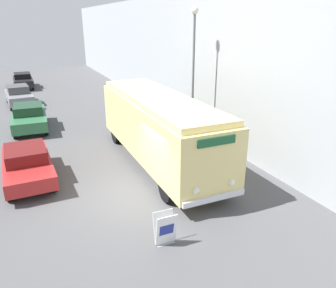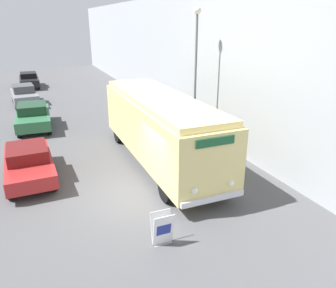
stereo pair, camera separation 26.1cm
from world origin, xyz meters
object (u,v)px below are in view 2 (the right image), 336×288
(parked_car_far, at_px, (24,95))
(parked_car_distant, at_px, (29,80))
(parked_car_mid, at_px, (33,116))
(vintage_bus, at_px, (160,126))
(streetlamp, at_px, (196,59))
(parked_car_near, at_px, (29,162))
(sign_board, at_px, (163,229))

(parked_car_far, xyz_separation_m, parked_car_distant, (0.49, 7.48, -0.03))
(parked_car_mid, bearing_deg, parked_car_far, 96.18)
(vintage_bus, distance_m, streetlamp, 4.16)
(vintage_bus, xyz_separation_m, parked_car_near, (-5.60, 0.51, -1.04))
(sign_board, xyz_separation_m, streetlamp, (4.80, 7.39, 3.90))
(streetlamp, height_order, parked_car_far, streetlamp)
(streetlamp, relative_size, parked_car_distant, 1.57)
(parked_car_mid, relative_size, parked_car_distant, 1.04)
(sign_board, relative_size, parked_car_near, 0.24)
(sign_board, height_order, parked_car_mid, parked_car_mid)
(vintage_bus, xyz_separation_m, parked_car_distant, (-5.16, 22.07, -1.02))
(sign_board, bearing_deg, parked_car_distant, 96.28)
(sign_board, bearing_deg, parked_car_near, 119.73)
(sign_board, xyz_separation_m, parked_car_distant, (-3.04, 27.65, 0.26))
(vintage_bus, xyz_separation_m, parked_car_mid, (-5.20, 7.83, -1.00))
(vintage_bus, bearing_deg, parked_car_mid, 123.60)
(streetlamp, relative_size, parked_car_far, 1.56)
(parked_car_near, height_order, parked_car_distant, parked_car_distant)
(streetlamp, height_order, parked_car_mid, streetlamp)
(streetlamp, xyz_separation_m, parked_car_near, (-8.28, -1.30, -3.66))
(streetlamp, bearing_deg, parked_car_mid, 142.65)
(streetlamp, bearing_deg, sign_board, -122.97)
(streetlamp, xyz_separation_m, parked_car_mid, (-7.88, 6.01, -3.62))
(sign_board, distance_m, parked_car_near, 7.02)
(streetlamp, bearing_deg, vintage_bus, -145.86)
(parked_car_distant, bearing_deg, parked_car_near, -91.88)
(parked_car_near, relative_size, parked_car_far, 0.99)
(parked_car_near, height_order, parked_car_mid, parked_car_mid)
(vintage_bus, relative_size, parked_car_mid, 2.14)
(parked_car_near, distance_m, parked_car_far, 14.07)
(parked_car_mid, bearing_deg, streetlamp, -35.06)
(vintage_bus, distance_m, parked_car_distant, 22.68)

